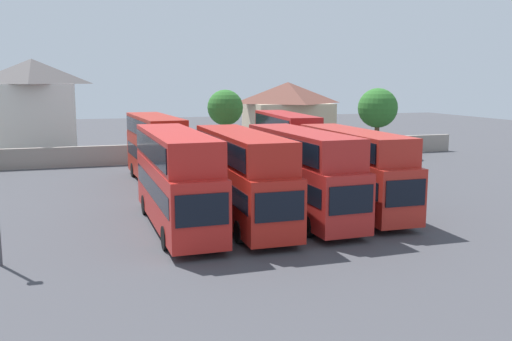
% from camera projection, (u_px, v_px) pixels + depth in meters
% --- Properties ---
extents(ground, '(140.00, 140.00, 0.00)m').
position_uv_depth(ground, '(204.00, 170.00, 47.60)').
color(ground, '#424247').
extents(depot_boundary_wall, '(56.00, 0.50, 1.80)m').
position_uv_depth(depot_boundary_wall, '(192.00, 152.00, 52.22)').
color(depot_boundary_wall, gray).
rests_on(depot_boundary_wall, ground).
extents(bus_1, '(2.83, 11.69, 4.97)m').
position_uv_depth(bus_1, '(176.00, 174.00, 28.48)').
color(bus_1, red).
rests_on(bus_1, ground).
extents(bus_2, '(2.68, 11.52, 4.84)m').
position_uv_depth(bus_2, '(242.00, 173.00, 29.40)').
color(bus_2, '#B52017').
rests_on(bus_2, ground).
extents(bus_3, '(2.92, 10.99, 4.84)m').
position_uv_depth(bus_3, '(302.00, 170.00, 30.40)').
color(bus_3, red).
rests_on(bus_3, ground).
extents(bus_4, '(2.65, 11.08, 4.70)m').
position_uv_depth(bus_4, '(353.00, 166.00, 32.14)').
color(bus_4, red).
rests_on(bus_4, ground).
extents(bus_5, '(3.24, 11.53, 4.98)m').
position_uv_depth(bus_5, '(156.00, 146.00, 40.99)').
color(bus_5, '#AF2316').
rests_on(bus_5, ground).
extents(bus_6, '(2.67, 10.27, 3.28)m').
position_uv_depth(bus_6, '(196.00, 156.00, 42.10)').
color(bus_6, '#B12517').
rests_on(bus_6, ground).
extents(bus_7, '(2.78, 10.17, 3.53)m').
position_uv_depth(bus_7, '(239.00, 153.00, 42.85)').
color(bus_7, red).
rests_on(bus_7, ground).
extents(bus_8, '(3.36, 11.80, 4.95)m').
position_uv_depth(bus_8, '(286.00, 141.00, 44.41)').
color(bus_8, '#AF1C1B').
rests_on(bus_8, ground).
extents(house_terrace_left, '(8.04, 7.45, 9.63)m').
position_uv_depth(house_terrace_left, '(34.00, 108.00, 54.50)').
color(house_terrace_left, silver).
rests_on(house_terrace_left, ground).
extents(house_terrace_centre, '(9.17, 7.74, 7.38)m').
position_uv_depth(house_terrace_centre, '(288.00, 114.00, 63.30)').
color(house_terrace_centre, '#C6B293').
rests_on(house_terrace_centre, ground).
extents(tree_left_of_lot, '(3.90, 3.90, 6.82)m').
position_uv_depth(tree_left_of_lot, '(378.00, 108.00, 55.07)').
color(tree_left_of_lot, brown).
rests_on(tree_left_of_lot, ground).
extents(tree_right_of_lot, '(3.53, 3.53, 6.67)m').
position_uv_depth(tree_right_of_lot, '(225.00, 108.00, 55.08)').
color(tree_right_of_lot, brown).
rests_on(tree_right_of_lot, ground).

